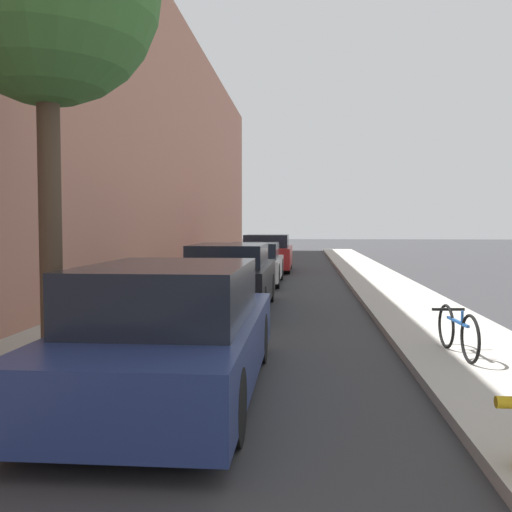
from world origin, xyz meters
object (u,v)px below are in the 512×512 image
parked_car_navy (173,333)px  parked_car_red (267,254)px  parked_car_black (230,278)px  bicycle (457,331)px  parked_car_white (254,264)px

parked_car_navy → parked_car_red: parked_car_red is taller
parked_car_black → bicycle: 5.72m
parked_car_black → bicycle: bearing=-51.6°
parked_car_white → parked_car_red: bearing=88.9°
parked_car_navy → parked_car_red: size_ratio=1.11×
parked_car_black → parked_car_red: 10.42m
parked_car_black → parked_car_white: parked_car_black is taller
parked_car_white → parked_car_red: size_ratio=0.99×
parked_car_navy → bicycle: bearing=25.2°
parked_car_navy → parked_car_black: size_ratio=1.04×
parked_car_red → parked_car_black: bearing=-90.6°
parked_car_navy → parked_car_black: 6.07m
bicycle → parked_car_black: bearing=123.6°
parked_car_black → bicycle: (3.55, -4.48, -0.25)m
parked_car_white → parked_car_red: 4.90m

